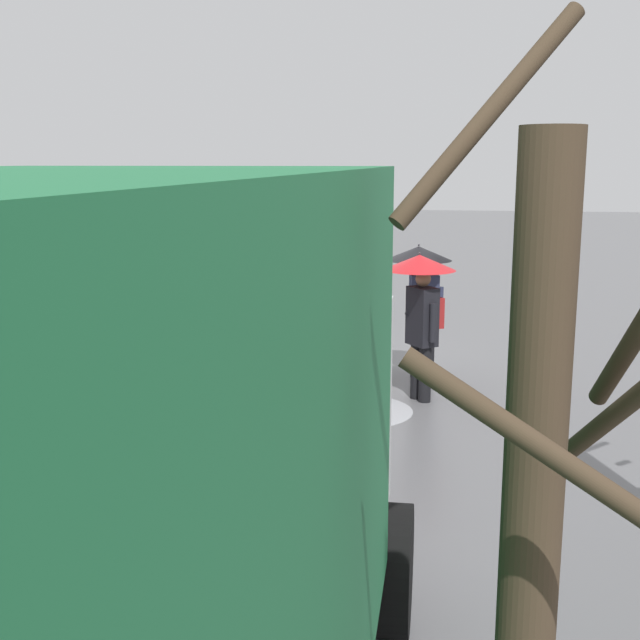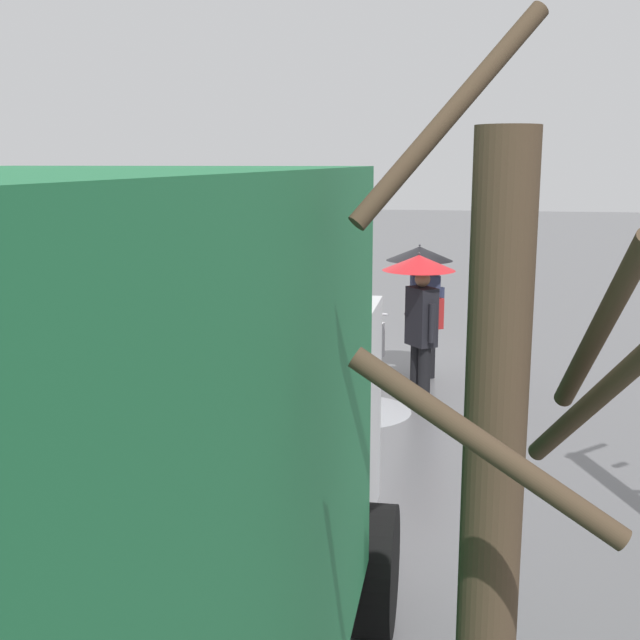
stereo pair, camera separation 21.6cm
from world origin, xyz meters
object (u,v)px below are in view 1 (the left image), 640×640
at_px(pedestrian_white_side, 273,288).
at_px(bare_tree_far, 533,548).
at_px(box_truck_background, 8,578).
at_px(pedestrian_pink_side, 421,293).
at_px(hand_dolly_boxes, 299,339).
at_px(pedestrian_far_side, 421,280).
at_px(cargo_van_parked_right, 143,309).
at_px(shopping_cart_vendor, 361,344).
at_px(pedestrian_black_side, 291,275).

relative_size(pedestrian_white_side, bare_tree_far, 0.53).
relative_size(box_truck_background, pedestrian_pink_side, 3.86).
distance_m(hand_dolly_boxes, pedestrian_far_side, 2.15).
xyz_separation_m(hand_dolly_boxes, pedestrian_white_side, (0.20, 0.95, 0.98)).
bearing_deg(bare_tree_far, pedestrian_far_side, -84.78).
relative_size(cargo_van_parked_right, bare_tree_far, 1.34).
bearing_deg(pedestrian_white_side, pedestrian_pink_side, 179.50).
relative_size(pedestrian_pink_side, pedestrian_white_side, 1.00).
height_order(pedestrian_pink_side, bare_tree_far, bare_tree_far).
bearing_deg(box_truck_background, shopping_cart_vendor, -90.69).
bearing_deg(pedestrian_pink_side, box_truck_background, 83.14).
distance_m(shopping_cart_vendor, pedestrian_white_side, 1.82).
distance_m(box_truck_background, pedestrian_white_side, 9.05).
bearing_deg(pedestrian_far_side, cargo_van_parked_right, 15.03).
xyz_separation_m(pedestrian_pink_side, bare_tree_far, (-0.81, 8.33, 0.33)).
bearing_deg(hand_dolly_boxes, pedestrian_far_side, -172.43).
bearing_deg(pedestrian_far_side, box_truck_background, 84.29).
bearing_deg(pedestrian_black_side, hand_dolly_boxes, 117.05).
relative_size(cargo_van_parked_right, shopping_cart_vendor, 5.21).
bearing_deg(shopping_cart_vendor, pedestrian_far_side, -161.68).
bearing_deg(pedestrian_white_side, shopping_cart_vendor, -143.15).
xyz_separation_m(pedestrian_black_side, bare_tree_far, (-3.00, 9.72, 0.31)).
xyz_separation_m(shopping_cart_vendor, pedestrian_pink_side, (-0.96, 0.92, 1.00)).
xyz_separation_m(pedestrian_pink_side, pedestrian_white_side, (2.16, -0.02, 0.01)).
distance_m(pedestrian_black_side, bare_tree_far, 10.18).
bearing_deg(pedestrian_far_side, pedestrian_pink_side, 92.83).
height_order(cargo_van_parked_right, box_truck_background, box_truck_background).
height_order(cargo_van_parked_right, pedestrian_pink_side, cargo_van_parked_right).
bearing_deg(hand_dolly_boxes, pedestrian_white_side, 78.36).
bearing_deg(bare_tree_far, shopping_cart_vendor, -79.16).
relative_size(pedestrian_pink_side, pedestrian_black_side, 1.00).
xyz_separation_m(cargo_van_parked_right, hand_dolly_boxes, (-2.27, -0.87, -0.58)).
xyz_separation_m(cargo_van_parked_right, bare_tree_far, (-5.05, 8.43, 0.72)).
distance_m(pedestrian_pink_side, pedestrian_black_side, 2.59).
relative_size(cargo_van_parked_right, pedestrian_pink_side, 2.53).
height_order(pedestrian_far_side, bare_tree_far, bare_tree_far).
relative_size(box_truck_background, bare_tree_far, 2.05).
bearing_deg(box_truck_background, pedestrian_far_side, -95.71).
xyz_separation_m(box_truck_background, hand_dolly_boxes, (0.89, -9.93, -1.34)).
bearing_deg(shopping_cart_vendor, bare_tree_far, 100.84).
relative_size(pedestrian_black_side, pedestrian_far_side, 1.00).
height_order(pedestrian_black_side, bare_tree_far, bare_tree_far).
distance_m(shopping_cart_vendor, pedestrian_far_side, 1.38).
bearing_deg(hand_dolly_boxes, shopping_cart_vendor, 177.49).
bearing_deg(bare_tree_far, cargo_van_parked_right, -59.04).
distance_m(cargo_van_parked_right, bare_tree_far, 9.85).
bearing_deg(pedestrian_white_side, hand_dolly_boxes, -101.64).
relative_size(shopping_cart_vendor, hand_dolly_boxes, 0.79).
xyz_separation_m(cargo_van_parked_right, pedestrian_white_side, (-2.08, 0.08, 0.41)).
height_order(box_truck_background, pedestrian_pink_side, box_truck_background).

